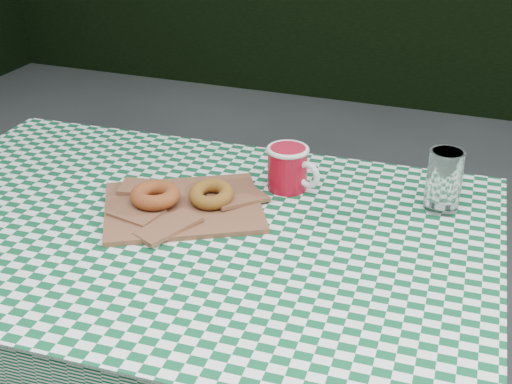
# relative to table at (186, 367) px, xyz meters

# --- Properties ---
(table) EXTENTS (1.31, 0.90, 0.75)m
(table) POSITION_rel_table_xyz_m (0.00, 0.00, 0.00)
(table) COLOR brown
(table) RESTS_ON ground
(tablecloth) EXTENTS (1.33, 0.92, 0.01)m
(tablecloth) POSITION_rel_table_xyz_m (0.00, 0.00, 0.38)
(tablecloth) COLOR #0C4E2B
(tablecloth) RESTS_ON table
(paper_bag) EXTENTS (0.42, 0.39, 0.02)m
(paper_bag) POSITION_rel_table_xyz_m (-0.02, 0.06, 0.39)
(paper_bag) COLOR brown
(paper_bag) RESTS_ON tablecloth
(bagel_front) EXTENTS (0.13, 0.13, 0.03)m
(bagel_front) POSITION_rel_table_xyz_m (-0.07, 0.04, 0.42)
(bagel_front) COLOR #A24E21
(bagel_front) RESTS_ON paper_bag
(bagel_back) EXTENTS (0.10, 0.10, 0.03)m
(bagel_back) POSITION_rel_table_xyz_m (0.04, 0.09, 0.41)
(bagel_back) COLOR #9A651F
(bagel_back) RESTS_ON paper_bag
(coffee_mug) EXTENTS (0.23, 0.23, 0.10)m
(coffee_mug) POSITION_rel_table_xyz_m (0.16, 0.24, 0.43)
(coffee_mug) COLOR #AD0B1F
(coffee_mug) RESTS_ON tablecloth
(drinking_glass) EXTENTS (0.09, 0.09, 0.13)m
(drinking_glass) POSITION_rel_table_xyz_m (0.50, 0.26, 0.45)
(drinking_glass) COLOR white
(drinking_glass) RESTS_ON tablecloth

